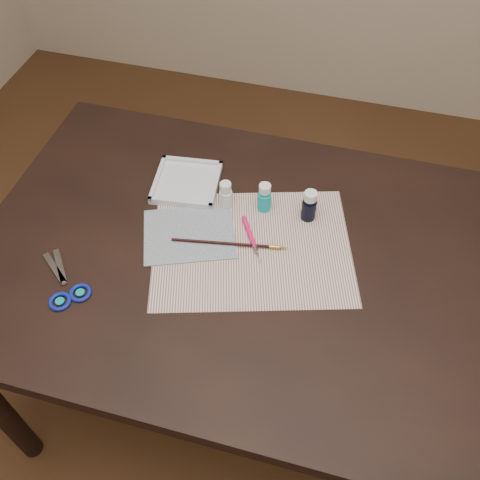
% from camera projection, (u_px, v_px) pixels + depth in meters
% --- Properties ---
extents(ground, '(3.50, 3.50, 0.02)m').
position_uv_depth(ground, '(240.00, 385.00, 1.89)').
color(ground, '#422614').
rests_on(ground, ground).
extents(table, '(1.30, 0.90, 0.75)m').
position_uv_depth(table, '(240.00, 330.00, 1.59)').
color(table, black).
rests_on(table, ground).
extents(paper, '(0.57, 0.49, 0.00)m').
position_uv_depth(paper, '(252.00, 247.00, 1.31)').
color(paper, silver).
rests_on(paper, table).
extents(canvas, '(0.27, 0.25, 0.00)m').
position_uv_depth(canvas, '(189.00, 234.00, 1.33)').
color(canvas, '#182B3F').
rests_on(canvas, paper).
extents(paint_bottle_white, '(0.04, 0.04, 0.08)m').
position_uv_depth(paint_bottle_white, '(226.00, 195.00, 1.37)').
color(paint_bottle_white, white).
rests_on(paint_bottle_white, table).
extents(paint_bottle_cyan, '(0.04, 0.04, 0.08)m').
position_uv_depth(paint_bottle_cyan, '(264.00, 197.00, 1.36)').
color(paint_bottle_cyan, '#0FAAB3').
rests_on(paint_bottle_cyan, table).
extents(paint_bottle_navy, '(0.04, 0.04, 0.09)m').
position_uv_depth(paint_bottle_navy, '(309.00, 206.00, 1.34)').
color(paint_bottle_navy, black).
rests_on(paint_bottle_navy, table).
extents(paintbrush, '(0.29, 0.06, 0.01)m').
position_uv_depth(paintbrush, '(230.00, 244.00, 1.30)').
color(paintbrush, black).
rests_on(paintbrush, canvas).
extents(craft_knife, '(0.09, 0.14, 0.01)m').
position_uv_depth(craft_knife, '(252.00, 239.00, 1.31)').
color(craft_knife, '#F5125D').
rests_on(craft_knife, paper).
extents(scissors, '(0.22, 0.20, 0.01)m').
position_uv_depth(scissors, '(59.00, 279.00, 1.24)').
color(scissors, silver).
rests_on(scissors, table).
extents(palette_tray, '(0.19, 0.19, 0.02)m').
position_uv_depth(palette_tray, '(187.00, 182.00, 1.44)').
color(palette_tray, silver).
rests_on(palette_tray, table).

